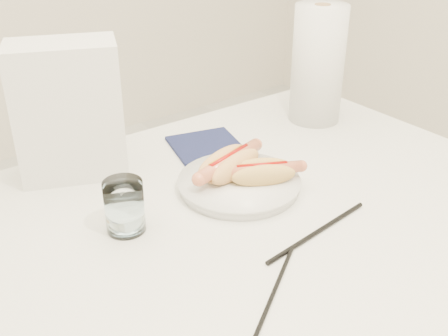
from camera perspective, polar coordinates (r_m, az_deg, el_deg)
table at (r=0.99m, az=-0.36°, el=-7.97°), size 1.20×0.80×0.75m
plate at (r=1.04m, az=1.56°, el=-1.77°), size 0.23×0.23×0.02m
hotdog_left at (r=1.04m, az=0.52°, el=0.36°), size 0.18×0.10×0.05m
hotdog_right at (r=1.02m, az=3.93°, el=-0.46°), size 0.15×0.11×0.04m
water_glass at (r=0.92m, az=-10.24°, el=-3.92°), size 0.07×0.07×0.09m
chopstick_near at (r=0.81m, az=5.36°, el=-12.18°), size 0.18×0.12×0.01m
chopstick_far at (r=0.93m, az=9.64°, el=-6.49°), size 0.25×0.04×0.01m
napkin_box at (r=1.08m, az=-15.75°, el=5.68°), size 0.22×0.18×0.26m
navy_napkin at (r=1.20m, az=-1.88°, el=2.32°), size 0.17×0.17×0.01m
paper_towel_roll at (r=1.32m, az=9.66°, el=10.49°), size 0.14×0.14×0.27m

